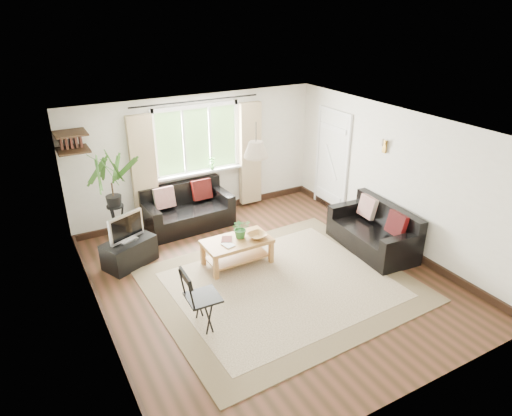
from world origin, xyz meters
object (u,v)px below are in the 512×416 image
palm_stand (114,202)px  folding_chair (203,298)px  coffee_table (237,252)px  sofa_right (373,230)px  tv_stand (129,252)px  sofa_back (188,208)px

palm_stand → folding_chair: size_ratio=1.91×
coffee_table → sofa_right: bearing=-16.8°
sofa_right → coffee_table: bearing=-103.2°
folding_chair → palm_stand: bearing=11.3°
coffee_table → tv_stand: size_ratio=1.33×
coffee_table → tv_stand: (-1.54, 0.85, -0.00)m
coffee_table → palm_stand: (-1.55, 1.55, 0.63)m
sofa_back → coffee_table: 1.69m
palm_stand → folding_chair: 2.81m
sofa_right → folding_chair: folding_chair is taller
coffee_table → folding_chair: (-1.10, -1.19, 0.22)m
sofa_right → tv_stand: (-3.82, 1.54, -0.16)m
sofa_right → coffee_table: size_ratio=1.47×
sofa_right → coffee_table: (-2.27, 0.69, -0.15)m
sofa_right → folding_chair: size_ratio=1.81×
coffee_table → tv_stand: bearing=151.1°
sofa_back → folding_chair: (-0.90, -2.86, 0.06)m
sofa_right → palm_stand: palm_stand is taller
sofa_back → coffee_table: (0.20, -1.67, -0.16)m
sofa_back → sofa_right: (2.47, -2.35, -0.01)m
sofa_back → sofa_right: size_ratio=1.02×
sofa_right → coffee_table: 2.38m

